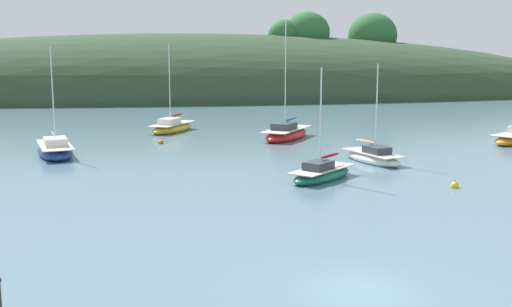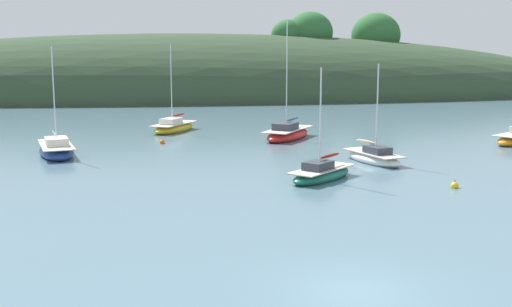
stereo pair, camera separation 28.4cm
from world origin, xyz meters
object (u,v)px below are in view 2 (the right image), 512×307
object	(u,v)px
sailboat_grey_yawl	(56,150)
mooring_buoy_inner	(455,186)
sailboat_white_near	(288,134)
sailboat_red_portside	(374,157)
sailboat_cream_ketch	(322,174)
sailboat_orange_cutter	(174,127)
mooring_buoy_outer	(162,142)

from	to	relation	value
sailboat_grey_yawl	mooring_buoy_inner	distance (m)	27.99
sailboat_white_near	sailboat_grey_yawl	size ratio (longest dim) A/B	1.27
sailboat_grey_yawl	sailboat_red_portside	xyz separation A→B (m)	(21.99, -6.39, -0.06)
sailboat_cream_ketch	sailboat_grey_yawl	distance (m)	20.50
sailboat_cream_ketch	sailboat_white_near	bearing A→B (deg)	84.63
sailboat_red_portside	mooring_buoy_inner	xyz separation A→B (m)	(1.66, -8.58, -0.23)
sailboat_white_near	sailboat_orange_cutter	distance (m)	11.86
sailboat_white_near	sailboat_cream_ketch	xyz separation A→B (m)	(-1.67, -17.74, -0.09)
sailboat_white_near	sailboat_orange_cutter	size ratio (longest dim) A/B	1.22
sailboat_white_near	sailboat_cream_ketch	world-z (taller)	sailboat_white_near
mooring_buoy_outer	sailboat_red_portside	bearing A→B (deg)	-38.38
sailboat_orange_cutter	mooring_buoy_outer	size ratio (longest dim) A/B	15.74
sailboat_cream_ketch	sailboat_grey_yawl	xyz separation A→B (m)	(-16.93, 11.55, 0.06)
sailboat_white_near	mooring_buoy_outer	size ratio (longest dim) A/B	19.22
sailboat_orange_cutter	sailboat_red_portside	distance (m)	23.38
mooring_buoy_inner	sailboat_red_portside	bearing A→B (deg)	100.93
sailboat_orange_cutter	mooring_buoy_outer	world-z (taller)	sailboat_orange_cutter
mooring_buoy_inner	sailboat_white_near	bearing A→B (deg)	103.42
sailboat_white_near	mooring_buoy_outer	bearing A→B (deg)	-173.39
sailboat_orange_cutter	mooring_buoy_outer	xyz separation A→B (m)	(-1.15, -8.02, -0.28)
sailboat_red_portside	sailboat_white_near	bearing A→B (deg)	105.09
sailboat_white_near	sailboat_orange_cutter	world-z (taller)	sailboat_white_near
sailboat_white_near	sailboat_red_portside	bearing A→B (deg)	-74.91
sailboat_red_portside	mooring_buoy_outer	bearing A→B (deg)	141.62
sailboat_grey_yawl	sailboat_orange_cutter	bearing A→B (deg)	55.64
sailboat_white_near	sailboat_cream_ketch	bearing A→B (deg)	-95.37
sailboat_white_near	sailboat_red_portside	xyz separation A→B (m)	(3.39, -12.58, -0.09)
sailboat_grey_yawl	mooring_buoy_outer	xyz separation A→B (m)	(7.70, 4.92, -0.29)
mooring_buoy_inner	sailboat_orange_cutter	bearing A→B (deg)	117.93
sailboat_cream_ketch	sailboat_red_portside	bearing A→B (deg)	45.60
sailboat_grey_yawl	mooring_buoy_inner	bearing A→B (deg)	-32.33
sailboat_cream_ketch	sailboat_orange_cutter	bearing A→B (deg)	108.26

